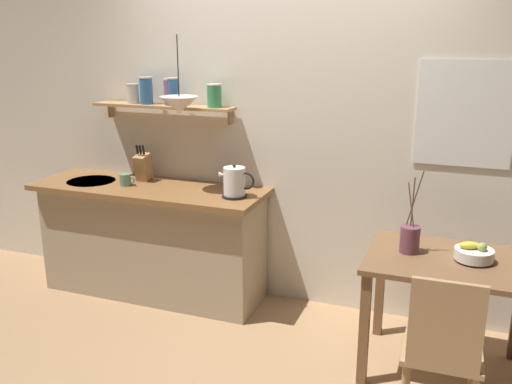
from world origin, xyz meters
name	(u,v)px	position (x,y,z in m)	size (l,w,h in m)	color
ground_plane	(257,332)	(0.00, 0.00, 0.00)	(14.00, 14.00, 0.00)	#A87F56
back_wall	(314,129)	(0.20, 0.65, 1.35)	(6.80, 0.11, 2.70)	silver
kitchen_counter	(153,239)	(-1.00, 0.32, 0.45)	(1.83, 0.63, 0.89)	tan
wall_shelf	(167,98)	(-0.92, 0.49, 1.55)	(1.16, 0.20, 0.34)	tan
dining_table	(448,278)	(1.22, -0.02, 0.62)	(0.96, 0.71, 0.74)	brown
dining_chair_near	(443,347)	(1.23, -0.63, 0.51)	(0.40, 0.43, 0.91)	tan
fruit_bowl	(474,253)	(1.35, -0.01, 0.79)	(0.22, 0.22, 0.12)	silver
twig_vase	(410,238)	(0.98, 0.01, 0.83)	(0.12, 0.12, 0.51)	brown
electric_kettle	(235,183)	(-0.26, 0.26, 1.00)	(0.27, 0.18, 0.24)	black
knife_block	(143,167)	(-1.12, 0.43, 1.01)	(0.10, 0.16, 0.30)	tan
coffee_mug_by_sink	(126,180)	(-1.17, 0.25, 0.94)	(0.12, 0.09, 0.09)	slate
pendant_lamp	(179,105)	(-0.69, 0.26, 1.54)	(0.27, 0.27, 0.54)	black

